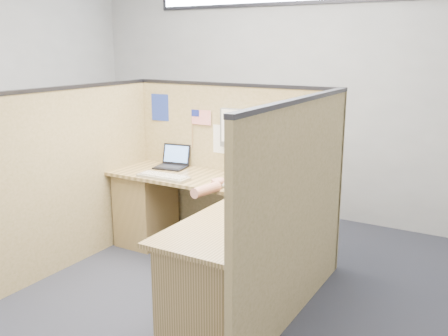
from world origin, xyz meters
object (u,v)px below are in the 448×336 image
Objects in this scene: laptop at (174,162)px; mouse at (219,184)px; l_desk at (207,234)px; keyboard at (163,177)px.

mouse is (0.73, -0.38, -0.03)m from laptop.
laptop reaches higher than mouse.
mouse reaches higher than l_desk.
l_desk is 1.00m from laptop.
mouse is (-0.00, 0.19, 0.36)m from l_desk.
keyboard is 3.97× the size of mouse.
mouse reaches higher than keyboard.
laptop is at bearing 141.89° from l_desk.
mouse is at bearing -36.55° from laptop.
keyboard is at bearing -75.30° from laptop.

